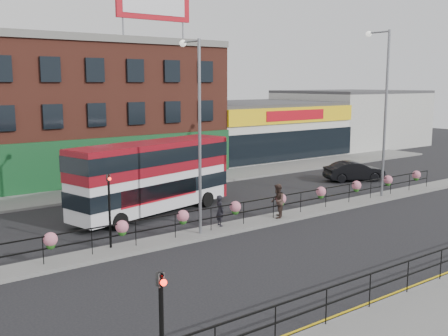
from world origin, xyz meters
TOP-DOWN VIEW (x-y plane):
  - ground at (0.00, 0.00)m, footprint 120.00×120.00m
  - north_pavement at (0.00, 12.00)m, footprint 60.00×4.00m
  - median at (0.00, 0.00)m, footprint 60.00×1.60m
  - yellow_line_inner at (0.00, -9.70)m, footprint 60.00×0.10m
  - yellow_line_outer at (0.00, -9.88)m, footprint 60.00×0.10m
  - brick_building at (-4.00, 19.96)m, footprint 25.00×12.21m
  - supermarket at (16.00, 19.90)m, footprint 15.00×12.25m
  - warehouse_east at (30.75, 20.00)m, footprint 14.50×12.00m
  - median_railing at (-0.00, 0.00)m, footprint 30.04×0.56m
  - south_railing at (-2.00, -10.10)m, footprint 20.04×0.05m
  - double_decker_bus at (-3.39, 4.92)m, footprint 10.16×4.59m
  - car at (13.34, 4.84)m, footprint 4.84×5.55m
  - pedestrian_a at (-2.17, 0.41)m, footprint 0.70×0.57m
  - pedestrian_b at (1.16, -0.13)m, footprint 1.55×1.55m
  - lamp_column_west at (-3.69, 0.12)m, footprint 0.32×1.57m
  - lamp_column_east at (10.03, 0.22)m, footprint 0.37×1.78m
  - traffic_light_south at (-12.00, -11.01)m, footprint 0.15×0.28m
  - traffic_light_median at (-8.00, 0.39)m, footprint 0.15×0.28m

SIDE VIEW (x-z plane):
  - ground at x=0.00m, z-range 0.00..0.00m
  - yellow_line_inner at x=0.00m, z-range 0.00..0.01m
  - yellow_line_outer at x=0.00m, z-range 0.00..0.01m
  - north_pavement at x=0.00m, z-range 0.00..0.15m
  - median at x=0.00m, z-range 0.00..0.15m
  - car at x=13.34m, z-range 0.00..1.45m
  - pedestrian_a at x=-2.17m, z-range 0.15..1.70m
  - south_railing at x=-2.00m, z-range 0.40..1.52m
  - median_railing at x=0.00m, z-range 0.43..1.66m
  - pedestrian_b at x=1.16m, z-range 0.15..1.95m
  - double_decker_bus at x=-3.39m, z-range 0.46..4.45m
  - traffic_light_south at x=-12.00m, z-range 0.64..4.29m
  - traffic_light_median at x=-8.00m, z-range 0.64..4.29m
  - supermarket at x=16.00m, z-range 0.00..5.30m
  - warehouse_east at x=30.75m, z-range 0.00..6.30m
  - brick_building at x=-4.00m, z-range -0.02..10.28m
  - lamp_column_west at x=-3.69m, z-range 0.98..9.95m
  - lamp_column_east at x=10.03m, z-range 1.09..11.26m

